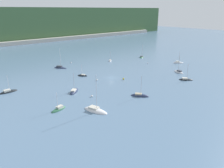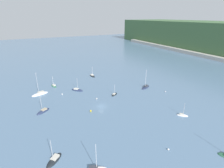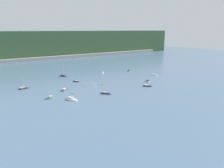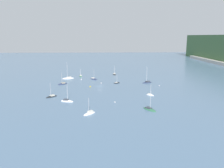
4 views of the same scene
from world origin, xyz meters
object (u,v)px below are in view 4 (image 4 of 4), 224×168
sailboat_7 (52,97)px  sailboat_9 (68,78)px  sailboat_3 (117,83)px  sailboat_6 (94,79)px  sailboat_5 (150,110)px  mooring_buoy_4 (101,83)px  sailboat_0 (67,101)px  sailboat_1 (81,76)px  mooring_buoy_1 (81,80)px  sailboat_10 (90,114)px  mooring_buoy_0 (159,86)px  sailboat_8 (63,84)px  mooring_buoy_3 (90,87)px  sailboat_11 (147,83)px  mooring_buoy_2 (115,102)px  sailboat_4 (150,95)px  sailboat_2 (114,74)px

sailboat_7 → sailboat_9: (-51.72, 1.29, 0.02)m
sailboat_3 → sailboat_6: bearing=104.5°
sailboat_5 → mooring_buoy_4: (-55.10, -21.32, 0.30)m
sailboat_0 → sailboat_6: bearing=95.9°
sailboat_1 → sailboat_9: sailboat_9 is taller
sailboat_0 → mooring_buoy_1: 54.34m
sailboat_3 → sailboat_10: (59.90, -15.47, 0.05)m
sailboat_10 → mooring_buoy_0: (-50.13, 42.63, 0.20)m
sailboat_8 → sailboat_0: bearing=67.6°
sailboat_5 → sailboat_10: size_ratio=1.25×
sailboat_1 → sailboat_5: 91.57m
sailboat_10 → sailboat_3: bearing=-148.0°
sailboat_0 → sailboat_10: bearing=-39.2°
sailboat_7 → mooring_buoy_3: 29.17m
sailboat_11 → mooring_buoy_3: (11.85, -39.00, 0.24)m
mooring_buoy_2 → sailboat_8: bearing=-143.0°
sailboat_8 → sailboat_10: size_ratio=1.16×
sailboat_11 → mooring_buoy_0: (10.52, 5.82, 0.15)m
sailboat_7 → sailboat_1: bearing=-142.8°
sailboat_4 → sailboat_6: bearing=167.4°
sailboat_7 → mooring_buoy_1: (-45.47, 11.89, 0.27)m
sailboat_9 → sailboat_11: size_ratio=1.14×
mooring_buoy_4 → sailboat_7: bearing=-39.6°
sailboat_6 → mooring_buoy_4: 16.69m
sailboat_5 → mooring_buoy_2: size_ratio=16.09×
sailboat_4 → mooring_buoy_3: 39.77m
sailboat_9 → mooring_buoy_0: 69.24m
sailboat_0 → sailboat_1: (-69.08, 0.40, 0.00)m
mooring_buoy_2 → mooring_buoy_1: bearing=-159.6°
sailboat_5 → sailboat_4: bearing=135.0°
sailboat_3 → sailboat_8: size_ratio=0.74×
mooring_buoy_3 → mooring_buoy_4: mooring_buoy_3 is taller
sailboat_8 → mooring_buoy_3: 21.26m
sailboat_0 → sailboat_5: 40.87m
mooring_buoy_1 → sailboat_6: bearing=104.0°
sailboat_10 → mooring_buoy_2: sailboat_10 is taller
sailboat_6 → sailboat_8: sailboat_8 is taller
sailboat_5 → mooring_buoy_3: (-44.79, -28.34, 0.33)m
sailboat_2 → sailboat_7: 77.43m
sailboat_3 → sailboat_4: 35.81m
sailboat_11 → mooring_buoy_2: 52.10m
sailboat_6 → sailboat_10: sailboat_6 is taller
mooring_buoy_4 → sailboat_5: bearing=21.2°
sailboat_1 → mooring_buoy_3: 39.74m
sailboat_0 → mooring_buoy_3: bearing=89.1°
sailboat_4 → mooring_buoy_0: (-22.14, 10.93, 0.24)m
sailboat_1 → sailboat_4: bearing=-159.0°
sailboat_0 → mooring_buoy_3: (-30.51, 9.96, 0.29)m
sailboat_1 → mooring_buoy_0: 65.90m
sailboat_5 → mooring_buoy_2: (-11.09, -14.63, 0.23)m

